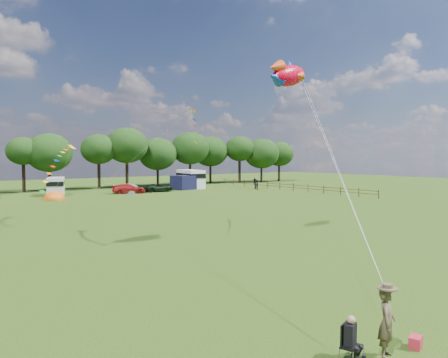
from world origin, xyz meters
TOP-DOWN VIEW (x-y plane):
  - ground_plane at (0.00, 0.00)m, footprint 180.00×180.00m
  - tree_line at (5.30, 54.99)m, footprint 102.98×10.98m
  - fence at (32.00, 34.50)m, footprint 0.12×33.12m
  - car_c at (9.73, 44.29)m, footprint 5.00×3.28m
  - car_d at (14.56, 44.22)m, footprint 4.62×2.17m
  - campervan_c at (0.31, 47.23)m, footprint 3.65×5.48m
  - campervan_d at (22.52, 47.73)m, footprint 3.55×6.61m
  - tent_orange at (-1.54, 41.42)m, footprint 2.73×3.00m
  - tent_greyblue at (10.16, 45.19)m, footprint 3.64×3.99m
  - awning_navy at (20.11, 45.87)m, footprint 4.14×3.61m
  - kite_flyer at (-6.27, -7.91)m, footprint 0.82×0.72m
  - camp_chair at (-7.37, -7.52)m, footprint 0.66×0.67m
  - kite_bag at (-5.10, -8.09)m, footprint 0.55×0.45m
  - fish_kite at (3.79, 6.21)m, footprint 4.10×1.98m
  - streamer_kite_b at (-5.98, 23.06)m, footprint 4.32×4.73m
  - streamer_kite_c at (-0.66, 10.61)m, footprint 3.16×5.02m
  - walker_a at (29.79, 39.68)m, footprint 1.02×0.97m
  - walker_b at (28.96, 38.12)m, footprint 1.17×1.00m

SIDE VIEW (x-z plane):
  - ground_plane at x=0.00m, z-range 0.00..0.00m
  - tent_greyblue at x=10.16m, z-range -1.33..1.37m
  - tent_orange at x=-1.54m, z-range -1.05..1.09m
  - kite_bag at x=-5.10m, z-range 0.00..0.33m
  - car_d at x=14.56m, z-range 0.00..1.25m
  - car_c at x=9.73m, z-range 0.00..1.39m
  - fence at x=32.00m, z-range 0.10..1.30m
  - camp_chair at x=-7.37m, z-range 0.12..1.41m
  - walker_b at x=28.96m, z-range 0.00..1.66m
  - walker_a at x=29.79m, z-range 0.00..1.80m
  - kite_flyer at x=-6.27m, z-range 0.00..1.89m
  - awning_navy at x=20.11m, z-range 0.00..2.27m
  - campervan_c at x=0.31m, z-range 0.09..2.57m
  - campervan_d at x=22.52m, z-range 0.11..3.20m
  - streamer_kite_b at x=-5.98m, z-range 3.28..7.10m
  - tree_line at x=5.30m, z-range 1.21..11.48m
  - streamer_kite_c at x=-0.66m, z-range 6.74..9.55m
  - fish_kite at x=3.79m, z-range 9.75..11.90m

